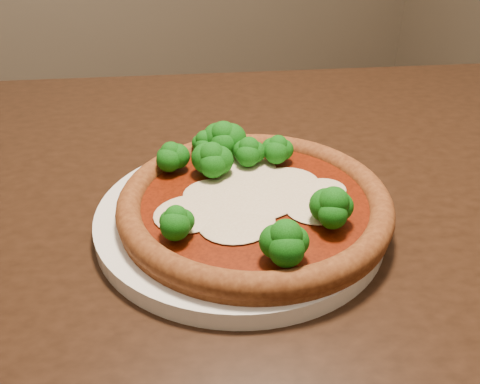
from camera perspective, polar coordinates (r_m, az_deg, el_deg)
name	(u,v)px	position (r m, az deg, el deg)	size (l,w,h in m)	color
dining_table	(271,255)	(0.69, 3.34, -6.70)	(1.29, 1.09, 0.75)	black
plate	(240,217)	(0.55, 0.00, -2.73)	(0.29, 0.29, 0.02)	white
pizza	(253,197)	(0.54, 1.35, -0.56)	(0.27, 0.27, 0.06)	brown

